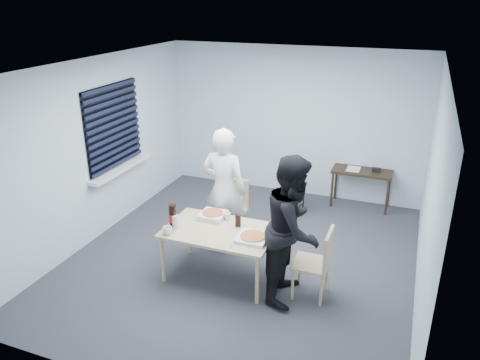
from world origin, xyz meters
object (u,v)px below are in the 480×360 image
at_px(mug_b, 227,216).
at_px(soda_bottle, 173,217).
at_px(person_black, 293,228).
at_px(stool, 293,191).
at_px(chair_far, 232,205).
at_px(chair_right, 319,259).
at_px(side_table, 362,175).
at_px(backpack, 294,174).
at_px(person_white, 224,190).
at_px(dining_table, 220,234).
at_px(mug_a, 167,230).

xyz_separation_m(mug_b, soda_bottle, (-0.54, -0.45, 0.10)).
height_order(person_black, stool, person_black).
relative_size(chair_far, person_black, 0.50).
bearing_deg(chair_right, chair_far, 145.59).
relative_size(side_table, backpack, 2.44).
bearing_deg(backpack, side_table, 35.56).
distance_m(chair_right, person_white, 1.68).
height_order(chair_right, person_white, person_white).
relative_size(dining_table, backpack, 3.40).
bearing_deg(mug_a, side_table, 58.33).
relative_size(dining_table, mug_b, 13.68).
distance_m(dining_table, backpack, 2.17).
distance_m(chair_right, soda_bottle, 1.85).
bearing_deg(chair_far, mug_a, -102.32).
height_order(dining_table, mug_b, mug_b).
xyz_separation_m(dining_table, person_black, (0.94, -0.04, 0.28)).
relative_size(chair_right, mug_a, 7.24).
height_order(chair_right, mug_b, chair_right).
relative_size(dining_table, chair_far, 1.54).
bearing_deg(dining_table, mug_b, 95.66).
distance_m(dining_table, chair_right, 1.25).
xyz_separation_m(stool, mug_a, (-0.93, -2.47, 0.32)).
height_order(person_black, backpack, person_black).
xyz_separation_m(side_table, mug_b, (-1.40, -2.50, 0.14)).
distance_m(dining_table, side_table, 3.12).
height_order(person_black, side_table, person_black).
distance_m(chair_far, mug_a, 1.42).
relative_size(person_white, mug_a, 14.39).
height_order(side_table, backpack, backpack).
relative_size(chair_right, side_table, 0.91).
bearing_deg(person_black, stool, 14.48).
height_order(person_white, mug_b, person_white).
relative_size(chair_right, person_black, 0.50).
xyz_separation_m(chair_right, backpack, (-0.87, 2.12, 0.19)).
bearing_deg(stool, side_table, 33.31).
relative_size(chair_far, stool, 1.76).
bearing_deg(backpack, person_black, -73.67).
relative_size(side_table, mug_a, 7.97).
bearing_deg(mug_a, stool, 69.33).
bearing_deg(mug_b, chair_far, 106.97).
bearing_deg(soda_bottle, backpack, 67.40).
bearing_deg(backpack, soda_bottle, -110.83).
xyz_separation_m(stool, mug_b, (-0.41, -1.84, 0.32)).
xyz_separation_m(person_black, backpack, (-0.56, 2.17, -0.19)).
distance_m(backpack, mug_a, 2.63).
distance_m(stool, backpack, 0.31).
xyz_separation_m(person_black, mug_a, (-1.50, -0.29, -0.17)).
xyz_separation_m(backpack, mug_b, (-0.41, -1.83, 0.01)).
xyz_separation_m(backpack, soda_bottle, (-0.95, -2.28, 0.12)).
bearing_deg(side_table, mug_a, -121.67).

